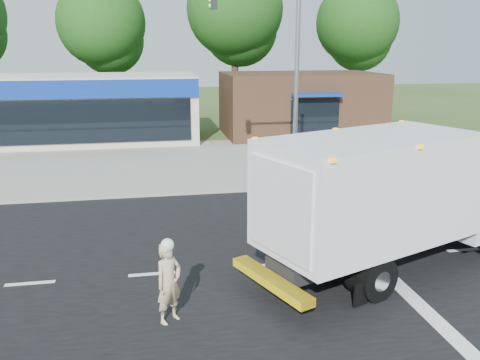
{
  "coord_description": "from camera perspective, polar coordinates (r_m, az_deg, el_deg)",
  "views": [
    {
      "loc": [
        -2.91,
        -12.29,
        5.77
      ],
      "look_at": [
        -0.19,
        2.69,
        1.7
      ],
      "focal_mm": 38.0,
      "sensor_mm": 36.0,
      "label": 1
    }
  ],
  "objects": [
    {
      "name": "ems_box_truck",
      "position": [
        13.68,
        16.99,
        -1.25
      ],
      "size": [
        8.58,
        5.41,
        3.65
      ],
      "rotation": [
        0.0,
        0.0,
        0.38
      ],
      "color": "black",
      "rests_on": "ground"
    },
    {
      "name": "lane_markings",
      "position": [
        13.07,
        10.05,
        -11.38
      ],
      "size": [
        55.2,
        7.0,
        0.01
      ],
      "color": "silver",
      "rests_on": "road_asphalt"
    },
    {
      "name": "retail_strip_mall",
      "position": [
        33.01,
        -21.04,
        7.44
      ],
      "size": [
        18.0,
        6.2,
        4.0
      ],
      "color": "beige",
      "rests_on": "ground"
    },
    {
      "name": "sidewalk",
      "position": [
        21.47,
        -2.13,
        -0.47
      ],
      "size": [
        60.0,
        2.4,
        0.12
      ],
      "primitive_type": "cube",
      "color": "gray",
      "rests_on": "ground"
    },
    {
      "name": "brown_storefront",
      "position": [
        33.97,
        6.81,
        8.49
      ],
      "size": [
        10.0,
        6.7,
        4.0
      ],
      "color": "#382316",
      "rests_on": "ground"
    },
    {
      "name": "emergency_worker",
      "position": [
        11.03,
        -8.0,
        -11.22
      ],
      "size": [
        0.77,
        0.74,
        1.89
      ],
      "rotation": [
        0.0,
        0.0,
        0.68
      ],
      "color": "tan",
      "rests_on": "ground"
    },
    {
      "name": "road_asphalt",
      "position": [
        13.88,
        2.79,
        -9.59
      ],
      "size": [
        60.0,
        14.0,
        0.02
      ],
      "primitive_type": "cube",
      "color": "black",
      "rests_on": "ground"
    },
    {
      "name": "traffic_signal_pole",
      "position": [
        20.59,
        4.63,
        12.56
      ],
      "size": [
        3.51,
        0.25,
        8.0
      ],
      "color": "gray",
      "rests_on": "ground"
    },
    {
      "name": "parking_apron",
      "position": [
        27.07,
        -3.89,
        2.65
      ],
      "size": [
        60.0,
        9.0,
        0.02
      ],
      "primitive_type": "cube",
      "color": "gray",
      "rests_on": "ground"
    },
    {
      "name": "background_trees",
      "position": [
        40.54,
        -7.71,
        17.12
      ],
      "size": [
        36.77,
        7.39,
        12.1
      ],
      "color": "#332114",
      "rests_on": "ground"
    },
    {
      "name": "ground",
      "position": [
        13.89,
        2.79,
        -9.61
      ],
      "size": [
        120.0,
        120.0,
        0.0
      ],
      "primitive_type": "plane",
      "color": "#385123",
      "rests_on": "ground"
    }
  ]
}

